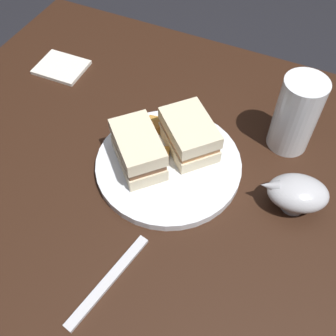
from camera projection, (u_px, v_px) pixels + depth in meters
ground_plane at (168, 317)px, 1.34m from camera, size 6.00×6.00×0.00m
dining_table at (168, 272)px, 1.03m from camera, size 1.10×0.90×0.77m
plate at (169, 165)px, 0.75m from camera, size 0.27×0.27×0.02m
sandwich_half_left at (190, 135)px, 0.74m from camera, size 0.14×0.14×0.07m
sandwich_half_right at (138, 150)px, 0.71m from camera, size 0.13×0.13×0.07m
potato_wedge_front at (160, 123)px, 0.79m from camera, size 0.05×0.03×0.02m
potato_wedge_middle at (146, 142)px, 0.76m from camera, size 0.05×0.04×0.02m
potato_wedge_back at (155, 152)px, 0.75m from camera, size 0.06×0.04×0.01m
potato_wedge_left_edge at (136, 131)px, 0.78m from camera, size 0.04×0.05×0.02m
potato_wedge_right_edge at (155, 128)px, 0.78m from camera, size 0.05×0.05×0.02m
potato_wedge_stray at (180, 136)px, 0.77m from camera, size 0.03×0.05×0.01m
pint_glass at (295, 118)px, 0.74m from camera, size 0.08×0.08×0.15m
gravy_boat at (297, 193)px, 0.67m from camera, size 0.12×0.10×0.06m
napkin at (61, 67)px, 0.93m from camera, size 0.11×0.09×0.01m
fork at (108, 281)px, 0.62m from camera, size 0.05×0.18×0.01m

